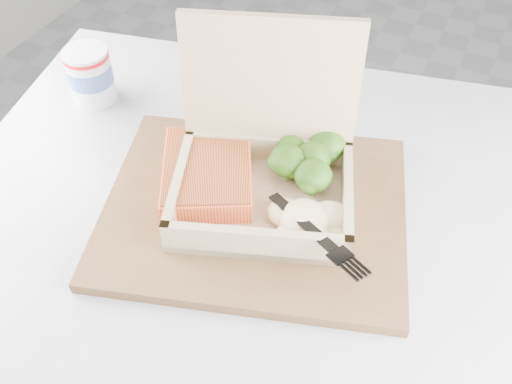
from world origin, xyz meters
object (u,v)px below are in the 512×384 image
at_px(serving_tray, 255,209).
at_px(takeout_container, 265,160).
at_px(cafe_table, 242,327).
at_px(paper_cup, 90,74).

bearing_deg(serving_tray, takeout_container, 92.10).
relative_size(serving_tray, takeout_container, 1.40).
bearing_deg(cafe_table, takeout_container, 94.53).
xyz_separation_m(cafe_table, serving_tray, (-0.01, 0.05, 0.19)).
distance_m(cafe_table, serving_tray, 0.20).
height_order(cafe_table, takeout_container, takeout_container).
relative_size(serving_tray, paper_cup, 4.36).
xyz_separation_m(serving_tray, paper_cup, (-0.30, 0.10, 0.03)).
height_order(serving_tray, paper_cup, paper_cup).
xyz_separation_m(cafe_table, takeout_container, (-0.01, 0.08, 0.24)).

